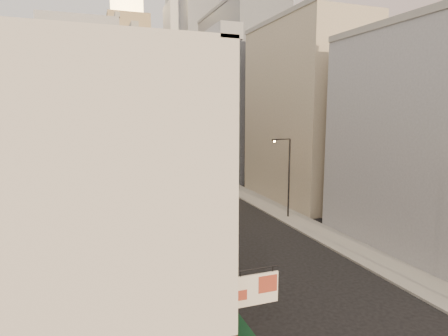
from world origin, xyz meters
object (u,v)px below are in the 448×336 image
at_px(clock_tower, 130,83).
at_px(white_tower, 185,76).
at_px(streetlamp_mid, 287,173).
at_px(streetlamp_far, 212,142).
at_px(traffic_light_left, 130,167).
at_px(traffic_light_right, 223,158).

bearing_deg(clock_tower, white_tower, -51.84).
bearing_deg(streetlamp_mid, streetlamp_far, 85.33).
bearing_deg(traffic_light_left, traffic_light_right, 179.67).
xyz_separation_m(clock_tower, streetlamp_mid, (7.08, -68.83, -13.22)).
bearing_deg(traffic_light_right, clock_tower, -63.89).
height_order(clock_tower, streetlamp_far, clock_tower).
xyz_separation_m(white_tower, traffic_light_right, (-3.74, -36.10, -14.81)).
distance_m(streetlamp_far, traffic_light_right, 5.82).
height_order(white_tower, traffic_light_right, white_tower).
xyz_separation_m(clock_tower, white_tower, (11.00, -14.00, 0.97)).
bearing_deg(streetlamp_mid, white_tower, 82.13).
bearing_deg(traffic_light_right, streetlamp_mid, 107.32).
bearing_deg(clock_tower, traffic_light_left, -96.48).
bearing_deg(streetlamp_mid, traffic_light_left, 126.10).
bearing_deg(traffic_light_right, traffic_light_left, 30.75).
distance_m(streetlamp_far, traffic_light_left, 16.11).
relative_size(traffic_light_left, traffic_light_right, 1.00).
relative_size(streetlamp_mid, traffic_light_left, 1.55).
distance_m(traffic_light_left, traffic_light_right, 13.64).
relative_size(white_tower, traffic_light_right, 8.30).
bearing_deg(traffic_light_right, white_tower, -78.05).
height_order(traffic_light_left, traffic_light_right, same).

